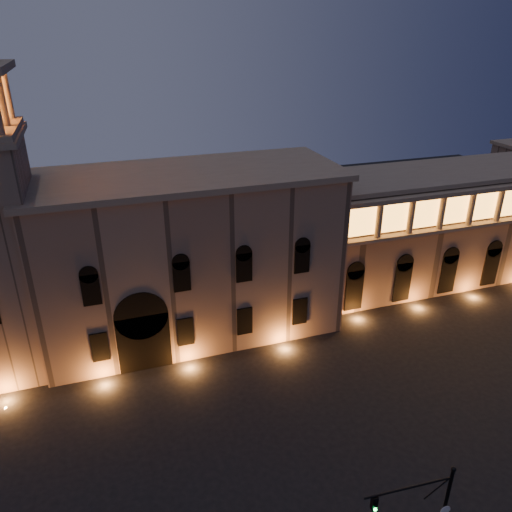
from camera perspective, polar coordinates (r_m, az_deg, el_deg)
name	(u,v)px	position (r m, az deg, el deg)	size (l,w,h in m)	color
ground	(283,475)	(40.70, 3.09, -23.69)	(160.00, 160.00, 0.00)	black
government_building	(190,255)	(52.24, -7.60, 0.11)	(30.80, 12.80, 17.60)	#7F6453
colonnade_wing	(449,224)	(68.65, 21.20, 3.46)	(40.60, 11.50, 14.50)	#7A5F4E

